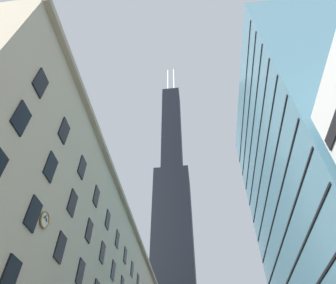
# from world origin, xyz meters

# --- Properties ---
(dark_skyscraper) EXTENTS (22.19, 22.19, 182.72)m
(dark_skyscraper) POSITION_xyz_m (-10.28, 94.33, 51.52)
(dark_skyscraper) COLOR black
(dark_skyscraper) RESTS_ON ground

